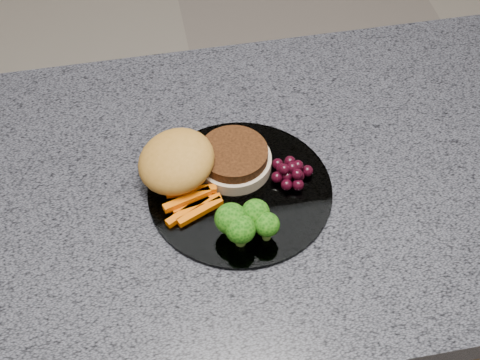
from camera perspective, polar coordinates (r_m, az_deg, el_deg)
name	(u,v)px	position (r m, az deg, el deg)	size (l,w,h in m)	color
island_cabinet	(272,326)	(1.36, 2.78, -12.30)	(1.20, 0.60, 0.86)	#52391C
countertop	(284,184)	(0.98, 3.78, -0.37)	(1.20, 0.60, 0.04)	#4F505A
plate	(240,190)	(0.94, 0.00, -0.88)	(0.26, 0.26, 0.01)	white
burger	(197,163)	(0.94, -3.69, 1.50)	(0.20, 0.13, 0.06)	#C7AF8C
carrot_sticks	(192,203)	(0.92, -4.10, -1.94)	(0.08, 0.06, 0.02)	#E96103
broccoli	(245,222)	(0.87, 0.43, -3.57)	(0.08, 0.06, 0.05)	olive
grape_bunch	(291,172)	(0.94, 4.35, 0.68)	(0.06, 0.06, 0.03)	black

